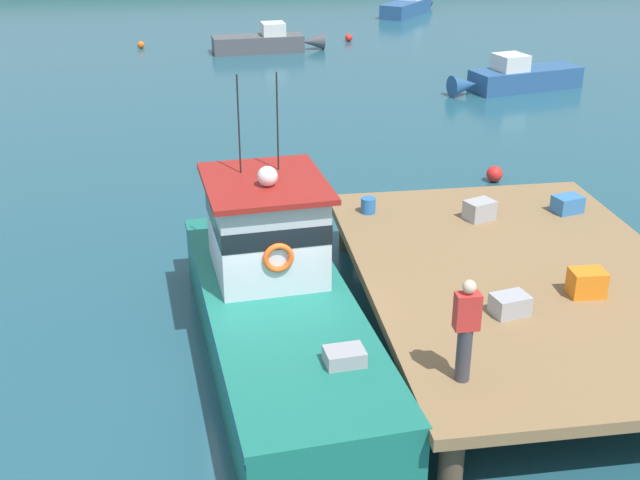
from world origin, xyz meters
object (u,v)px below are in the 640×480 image
main_fishing_boat (274,296)px  mooring_buoy_spare_mooring (349,38)px  moored_boat_far_left (266,42)px  mooring_buoy_inshore (495,174)px  crate_single_far (587,283)px  crate_stack_near_edge (480,210)px  moored_boat_near_channel (409,6)px  deckhand_by_the_boat (466,329)px  mooring_buoy_outer (141,45)px  bait_bucket (368,205)px  moored_boat_outer_mooring (517,77)px  crate_single_by_cleat (510,305)px  crate_stack_mid_dock (567,204)px

main_fishing_boat → mooring_buoy_spare_mooring: bearing=77.0°
moored_boat_far_left → mooring_buoy_inshore: bearing=-76.0°
crate_single_far → crate_stack_near_edge: crate_single_far is taller
moored_boat_near_channel → mooring_buoy_spare_mooring: size_ratio=13.53×
deckhand_by_the_boat → moored_boat_far_left: 30.26m
moored_boat_near_channel → mooring_buoy_inshore: size_ratio=11.27×
crate_stack_near_edge → mooring_buoy_outer: (-8.49, 26.15, -1.23)m
bait_bucket → moored_boat_near_channel: bait_bucket is taller
mooring_buoy_inshore → mooring_buoy_outer: (-10.80, 20.87, -0.05)m
moored_boat_outer_mooring → mooring_buoy_outer: (-15.29, 10.79, -0.32)m
crate_single_by_cleat → mooring_buoy_spare_mooring: size_ratio=1.58×
mooring_buoy_outer → moored_boat_near_channel: bearing=28.1°
main_fishing_boat → moored_boat_outer_mooring: (11.46, 17.82, -0.51)m
mooring_buoy_spare_mooring → bait_bucket: bearing=-99.4°
bait_bucket → moored_boat_near_channel: bearing=74.4°
mooring_buoy_inshore → crate_stack_mid_dock: bearing=-93.2°
crate_stack_mid_dock → crate_stack_near_edge: size_ratio=1.00×
crate_stack_near_edge → moored_boat_near_channel: size_ratio=0.12×
crate_stack_near_edge → mooring_buoy_outer: 27.52m
main_fishing_boat → crate_single_far: bearing=-11.8°
crate_stack_mid_dock → moored_boat_outer_mooring: (4.78, 15.27, -0.89)m
crate_stack_near_edge → deckhand_by_the_boat: (-2.21, -5.81, 0.65)m
main_fishing_boat → mooring_buoy_spare_mooring: main_fishing_boat is taller
crate_single_far → mooring_buoy_outer: 31.16m
crate_single_by_cleat → crate_stack_near_edge: 4.13m
main_fishing_boat → deckhand_by_the_boat: 4.27m
crate_single_by_cleat → moored_boat_far_left: size_ratio=0.11×
moored_boat_outer_mooring → crate_single_by_cleat: bearing=-111.5°
bait_bucket → mooring_buoy_spare_mooring: size_ratio=0.90×
crate_single_far → crate_stack_mid_dock: bearing=70.8°
mooring_buoy_outer → bait_bucket: bearing=-76.3°
deckhand_by_the_boat → main_fishing_boat: bearing=126.1°
crate_single_far → moored_boat_outer_mooring: 19.92m
moored_boat_outer_mooring → mooring_buoy_inshore: size_ratio=12.72×
bait_bucket → mooring_buoy_spare_mooring: (4.27, 25.70, -1.18)m
crate_single_by_cleat → moored_boat_near_channel: crate_single_by_cleat is taller
crate_stack_near_edge → moored_boat_outer_mooring: crate_stack_near_edge is taller
deckhand_by_the_boat → crate_single_far: bearing=36.9°
mooring_buoy_inshore → crate_single_far: bearing=-100.1°
deckhand_by_the_boat → mooring_buoy_outer: 32.62m
mooring_buoy_inshore → mooring_buoy_outer: 23.50m
mooring_buoy_outer → crate_stack_near_edge: bearing=-72.0°
deckhand_by_the_boat → mooring_buoy_inshore: 12.12m
bait_bucket → main_fishing_boat: bearing=-126.9°
crate_single_far → crate_stack_near_edge: bearing=101.7°
crate_single_by_cleat → mooring_buoy_outer: size_ratio=1.69×
crate_stack_mid_dock → moored_boat_outer_mooring: crate_stack_mid_dock is taller
moored_boat_far_left → mooring_buoy_spare_mooring: moored_boat_far_left is taller
crate_single_far → mooring_buoy_spare_mooring: bearing=87.6°
moored_boat_near_channel → mooring_buoy_outer: (-15.67, -8.35, -0.31)m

